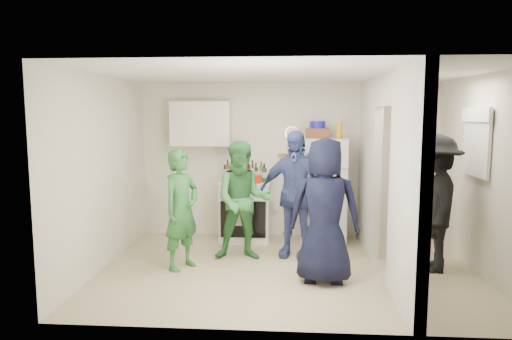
{
  "coord_description": "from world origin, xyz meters",
  "views": [
    {
      "loc": [
        -0.02,
        -5.72,
        2.01
      ],
      "look_at": [
        -0.44,
        0.4,
        1.25
      ],
      "focal_mm": 32.0,
      "sensor_mm": 36.0,
      "label": 1
    }
  ],
  "objects_px": {
    "person_navy": "(325,211)",
    "person_nook": "(434,203)",
    "blue_bowl": "(317,125)",
    "yellow_cup_stack_top": "(339,130)",
    "person_green_left": "(181,210)",
    "person_denim": "(294,194)",
    "fridge": "(323,191)",
    "person_green_center": "(243,201)",
    "stove": "(245,211)",
    "wicker_basket": "(317,133)"
  },
  "relations": [
    {
      "from": "fridge",
      "to": "blue_bowl",
      "type": "relative_size",
      "value": 6.82
    },
    {
      "from": "person_green_center",
      "to": "person_navy",
      "type": "xyz_separation_m",
      "value": [
        1.05,
        -0.81,
        0.05
      ]
    },
    {
      "from": "fridge",
      "to": "wicker_basket",
      "type": "height_order",
      "value": "wicker_basket"
    },
    {
      "from": "blue_bowl",
      "to": "person_green_left",
      "type": "relative_size",
      "value": 0.15
    },
    {
      "from": "stove",
      "to": "wicker_basket",
      "type": "distance_m",
      "value": 1.67
    },
    {
      "from": "person_green_left",
      "to": "person_nook",
      "type": "height_order",
      "value": "person_nook"
    },
    {
      "from": "person_green_left",
      "to": "person_navy",
      "type": "bearing_deg",
      "value": -70.48
    },
    {
      "from": "fridge",
      "to": "person_navy",
      "type": "height_order",
      "value": "person_navy"
    },
    {
      "from": "stove",
      "to": "yellow_cup_stack_top",
      "type": "xyz_separation_m",
      "value": [
        1.44,
        -0.13,
        1.28
      ]
    },
    {
      "from": "stove",
      "to": "fridge",
      "type": "bearing_deg",
      "value": -1.4
    },
    {
      "from": "person_green_center",
      "to": "stove",
      "type": "bearing_deg",
      "value": 88.24
    },
    {
      "from": "person_green_center",
      "to": "person_navy",
      "type": "bearing_deg",
      "value": -43.04
    },
    {
      "from": "wicker_basket",
      "to": "person_nook",
      "type": "distance_m",
      "value": 2.07
    },
    {
      "from": "person_green_left",
      "to": "person_navy",
      "type": "height_order",
      "value": "person_navy"
    },
    {
      "from": "wicker_basket",
      "to": "person_navy",
      "type": "xyz_separation_m",
      "value": [
        -0.01,
        -1.78,
        -0.84
      ]
    },
    {
      "from": "wicker_basket",
      "to": "person_nook",
      "type": "height_order",
      "value": "wicker_basket"
    },
    {
      "from": "blue_bowl",
      "to": "person_denim",
      "type": "xyz_separation_m",
      "value": [
        -0.36,
        -0.81,
        -0.95
      ]
    },
    {
      "from": "fridge",
      "to": "stove",
      "type": "bearing_deg",
      "value": 178.6
    },
    {
      "from": "blue_bowl",
      "to": "person_green_center",
      "type": "xyz_separation_m",
      "value": [
        -1.06,
        -0.97,
        -1.02
      ]
    },
    {
      "from": "blue_bowl",
      "to": "person_denim",
      "type": "height_order",
      "value": "blue_bowl"
    },
    {
      "from": "fridge",
      "to": "person_denim",
      "type": "xyz_separation_m",
      "value": [
        -0.46,
        -0.76,
        0.07
      ]
    },
    {
      "from": "blue_bowl",
      "to": "person_navy",
      "type": "xyz_separation_m",
      "value": [
        -0.01,
        -1.78,
        -0.97
      ]
    },
    {
      "from": "person_green_center",
      "to": "person_denim",
      "type": "relative_size",
      "value": 0.92
    },
    {
      "from": "fridge",
      "to": "person_green_center",
      "type": "distance_m",
      "value": 1.48
    },
    {
      "from": "yellow_cup_stack_top",
      "to": "person_denim",
      "type": "bearing_deg",
      "value": -135.87
    },
    {
      "from": "person_green_center",
      "to": "yellow_cup_stack_top",
      "type": "bearing_deg",
      "value": 25.28
    },
    {
      "from": "blue_bowl",
      "to": "yellow_cup_stack_top",
      "type": "xyz_separation_m",
      "value": [
        0.32,
        -0.15,
        -0.08
      ]
    },
    {
      "from": "person_green_center",
      "to": "fridge",
      "type": "bearing_deg",
      "value": 32.96
    },
    {
      "from": "person_denim",
      "to": "fridge",
      "type": "bearing_deg",
      "value": 75.63
    },
    {
      "from": "person_navy",
      "to": "person_nook",
      "type": "xyz_separation_m",
      "value": [
        1.43,
        0.52,
        0.01
      ]
    },
    {
      "from": "person_green_left",
      "to": "person_nook",
      "type": "bearing_deg",
      "value": -56.3
    },
    {
      "from": "person_green_left",
      "to": "person_green_center",
      "type": "bearing_deg",
      "value": -28.67
    },
    {
      "from": "stove",
      "to": "blue_bowl",
      "type": "distance_m",
      "value": 1.77
    },
    {
      "from": "person_navy",
      "to": "person_nook",
      "type": "relative_size",
      "value": 0.99
    },
    {
      "from": "wicker_basket",
      "to": "person_green_center",
      "type": "xyz_separation_m",
      "value": [
        -1.06,
        -0.97,
        -0.89
      ]
    },
    {
      "from": "stove",
      "to": "person_green_center",
      "type": "distance_m",
      "value": 1.01
    },
    {
      "from": "person_navy",
      "to": "person_nook",
      "type": "height_order",
      "value": "person_nook"
    },
    {
      "from": "person_denim",
      "to": "person_green_left",
      "type": "bearing_deg",
      "value": -140.73
    },
    {
      "from": "stove",
      "to": "yellow_cup_stack_top",
      "type": "relative_size",
      "value": 3.81
    },
    {
      "from": "stove",
      "to": "blue_bowl",
      "type": "xyz_separation_m",
      "value": [
        1.12,
        0.02,
        1.36
      ]
    },
    {
      "from": "blue_bowl",
      "to": "person_navy",
      "type": "relative_size",
      "value": 0.14
    },
    {
      "from": "stove",
      "to": "person_green_left",
      "type": "distance_m",
      "value": 1.59
    },
    {
      "from": "person_green_left",
      "to": "yellow_cup_stack_top",
      "type": "bearing_deg",
      "value": -28.43
    },
    {
      "from": "fridge",
      "to": "person_green_left",
      "type": "height_order",
      "value": "fridge"
    },
    {
      "from": "stove",
      "to": "fridge",
      "type": "distance_m",
      "value": 1.27
    },
    {
      "from": "stove",
      "to": "person_green_center",
      "type": "bearing_deg",
      "value": -86.37
    },
    {
      "from": "fridge",
      "to": "person_denim",
      "type": "distance_m",
      "value": 0.89
    },
    {
      "from": "blue_bowl",
      "to": "person_green_left",
      "type": "height_order",
      "value": "blue_bowl"
    },
    {
      "from": "fridge",
      "to": "yellow_cup_stack_top",
      "type": "bearing_deg",
      "value": -24.44
    },
    {
      "from": "person_green_left",
      "to": "person_green_center",
      "type": "xyz_separation_m",
      "value": [
        0.76,
        0.44,
        0.04
      ]
    }
  ]
}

